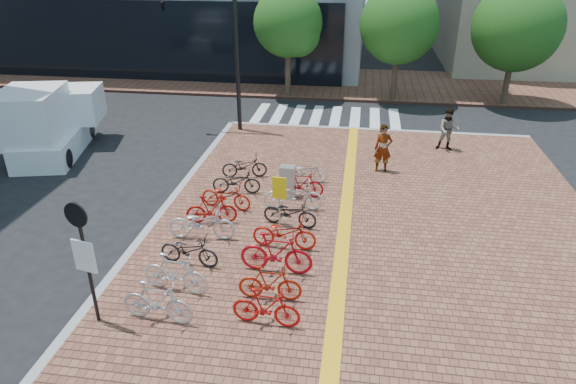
% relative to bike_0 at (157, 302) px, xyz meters
% --- Properties ---
extents(ground, '(120.00, 120.00, 0.00)m').
position_rel_bike_0_xyz_m(ground, '(2.06, 2.61, -0.68)').
color(ground, black).
rests_on(ground, ground).
extents(kerb_north, '(14.00, 0.25, 0.15)m').
position_rel_bike_0_xyz_m(kerb_north, '(5.06, 14.61, -0.60)').
color(kerb_north, gray).
rests_on(kerb_north, ground).
extents(far_sidewalk, '(70.00, 8.00, 0.15)m').
position_rel_bike_0_xyz_m(far_sidewalk, '(2.06, 23.61, -0.60)').
color(far_sidewalk, brown).
rests_on(far_sidewalk, ground).
extents(crosswalk, '(7.50, 4.00, 0.01)m').
position_rel_bike_0_xyz_m(crosswalk, '(2.56, 16.61, -0.67)').
color(crosswalk, silver).
rests_on(crosswalk, ground).
extents(street_trees, '(16.20, 4.60, 6.35)m').
position_rel_bike_0_xyz_m(street_trees, '(7.10, 20.06, 3.42)').
color(street_trees, '#38281E').
rests_on(street_trees, far_sidewalk).
extents(bike_0, '(1.79, 0.66, 1.05)m').
position_rel_bike_0_xyz_m(bike_0, '(0.00, 0.00, 0.00)').
color(bike_0, '#BBBCC0').
rests_on(bike_0, sidewalk).
extents(bike_1, '(1.82, 0.74, 1.06)m').
position_rel_bike_0_xyz_m(bike_1, '(0.02, 1.16, 0.00)').
color(bike_1, silver).
rests_on(bike_1, sidewalk).
extents(bike_2, '(1.73, 0.78, 0.88)m').
position_rel_bike_0_xyz_m(bike_2, '(-0.03, 2.36, -0.09)').
color(bike_2, black).
rests_on(bike_2, sidewalk).
extents(bike_3, '(2.04, 0.87, 1.05)m').
position_rel_bike_0_xyz_m(bike_3, '(-0.09, 3.73, -0.00)').
color(bike_3, silver).
rests_on(bike_3, sidewalk).
extents(bike_4, '(1.64, 0.75, 0.95)m').
position_rel_bike_0_xyz_m(bike_4, '(-0.07, 4.68, -0.05)').
color(bike_4, '#A90F0C').
rests_on(bike_4, sidewalk).
extents(bike_5, '(1.82, 0.91, 0.91)m').
position_rel_bike_0_xyz_m(bike_5, '(0.12, 5.73, -0.07)').
color(bike_5, '#B81C0D').
rests_on(bike_5, sidewalk).
extents(bike_6, '(1.73, 0.73, 0.88)m').
position_rel_bike_0_xyz_m(bike_6, '(0.18, 6.92, -0.09)').
color(bike_6, black).
rests_on(bike_6, sidewalk).
extents(bike_7, '(1.76, 0.91, 0.88)m').
position_rel_bike_0_xyz_m(bike_7, '(0.16, 8.29, -0.09)').
color(bike_7, black).
rests_on(bike_7, sidewalk).
extents(bike_8, '(1.63, 0.57, 0.96)m').
position_rel_bike_0_xyz_m(bike_8, '(2.49, 0.23, -0.05)').
color(bike_8, '#BA0F0D').
rests_on(bike_8, sidewalk).
extents(bike_9, '(1.58, 0.47, 0.95)m').
position_rel_bike_0_xyz_m(bike_9, '(2.42, 1.17, -0.05)').
color(bike_9, '#AC200C').
rests_on(bike_9, sidewalk).
extents(bike_10, '(1.97, 0.64, 1.17)m').
position_rel_bike_0_xyz_m(bike_10, '(2.37, 2.35, 0.06)').
color(bike_10, '#B40C19').
rests_on(bike_10, sidewalk).
extents(bike_11, '(1.88, 0.74, 0.97)m').
position_rel_bike_0_xyz_m(bike_11, '(2.40, 3.58, -0.04)').
color(bike_11, red).
rests_on(bike_11, sidewalk).
extents(bike_12, '(1.79, 0.89, 0.90)m').
position_rel_bike_0_xyz_m(bike_12, '(2.37, 4.88, -0.08)').
color(bike_12, black).
rests_on(bike_12, sidewalk).
extents(bike_13, '(2.00, 0.87, 1.02)m').
position_rel_bike_0_xyz_m(bike_13, '(2.32, 5.97, -0.02)').
color(bike_13, silver).
rests_on(bike_13, sidewalk).
extents(bike_14, '(1.57, 0.48, 0.94)m').
position_rel_bike_0_xyz_m(bike_14, '(2.46, 6.97, -0.06)').
color(bike_14, '#A00B14').
rests_on(bike_14, sidewalk).
extents(bike_15, '(1.67, 0.80, 0.84)m').
position_rel_bike_0_xyz_m(bike_15, '(2.49, 8.15, -0.11)').
color(bike_15, silver).
rests_on(bike_15, sidewalk).
extents(pedestrian_a, '(0.71, 0.50, 1.84)m').
position_rel_bike_0_xyz_m(pedestrian_a, '(5.26, 9.63, 0.39)').
color(pedestrian_a, gray).
rests_on(pedestrian_a, sidewalk).
extents(pedestrian_b, '(0.93, 0.76, 1.78)m').
position_rel_bike_0_xyz_m(pedestrian_b, '(8.02, 12.35, 0.37)').
color(pedestrian_b, '#4C5061').
rests_on(pedestrian_b, sidewalk).
extents(utility_box, '(0.54, 0.41, 1.12)m').
position_rel_bike_0_xyz_m(utility_box, '(2.00, 6.92, 0.03)').
color(utility_box, '#AAAAAE').
rests_on(utility_box, sidewalk).
extents(yellow_sign, '(0.44, 0.12, 1.63)m').
position_rel_bike_0_xyz_m(yellow_sign, '(2.05, 4.86, 0.61)').
color(yellow_sign, '#B7B7BC').
rests_on(yellow_sign, sidewalk).
extents(notice_sign, '(0.57, 0.19, 3.10)m').
position_rel_bike_0_xyz_m(notice_sign, '(-1.41, -0.23, 1.43)').
color(notice_sign, black).
rests_on(notice_sign, sidewalk).
extents(traffic_light_pole, '(3.47, 1.34, 6.46)m').
position_rel_bike_0_xyz_m(traffic_light_pole, '(-2.77, 13.66, 3.93)').
color(traffic_light_pole, black).
rests_on(traffic_light_pole, sidewalk).
extents(box_truck, '(3.28, 5.38, 2.90)m').
position_rel_bike_0_xyz_m(box_truck, '(-8.42, 9.87, 0.69)').
color(box_truck, silver).
rests_on(box_truck, ground).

